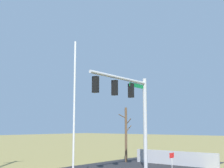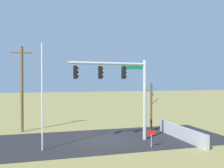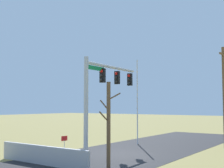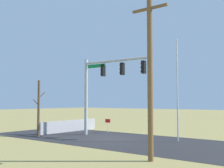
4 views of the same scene
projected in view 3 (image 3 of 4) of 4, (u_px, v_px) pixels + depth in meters
name	position (u px, v px, depth m)	size (l,w,h in m)	color
ground_plane	(123.00, 154.00, 20.55)	(160.00, 160.00, 0.00)	olive
road_surface	(151.00, 147.00, 23.80)	(28.00, 8.00, 0.01)	#232326
sidewalk_corner	(75.00, 161.00, 17.75)	(6.00, 6.00, 0.01)	#B7B5AD
retaining_fence	(42.00, 155.00, 16.79)	(0.20, 6.80, 1.05)	#A8A8AD
signal_mast	(103.00, 87.00, 20.42)	(6.21, 0.58, 6.38)	#B2B5BA
flagpole	(137.00, 102.00, 25.80)	(0.10, 0.10, 7.25)	silver
utility_pole	(224.00, 95.00, 23.33)	(1.90, 0.26, 7.88)	brown
bare_tree	(108.00, 125.00, 15.12)	(1.27, 1.02, 4.50)	brown
open_sign	(64.00, 141.00, 20.39)	(0.56, 0.04, 1.22)	silver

